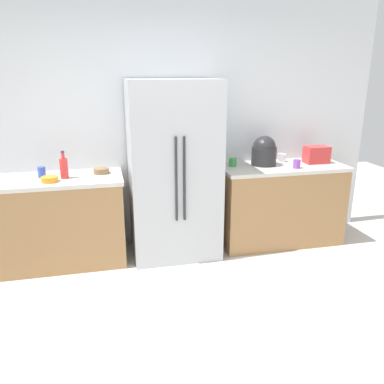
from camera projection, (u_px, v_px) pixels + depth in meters
The scene contains 14 objects.
ground_plane at pixel (202, 346), 2.84m from camera, with size 10.10×10.10×0.00m, color beige.
kitchen_back_panel at pixel (158, 108), 4.21m from camera, with size 5.05×0.10×3.07m, color silver.
counter_left at pixel (48, 222), 3.94m from camera, with size 1.52×0.63×0.91m.
counter_right at pixel (280, 204), 4.48m from camera, with size 1.41×0.63×0.91m.
refrigerator at pixel (174, 171), 4.05m from camera, with size 0.91×0.67×1.85m.
toaster at pixel (316, 155), 4.43m from camera, with size 0.26×0.17×0.19m, color red.
rice_cooker at pixel (264, 152), 4.32m from camera, with size 0.28×0.28×0.33m.
bottle_a at pixel (64, 168), 3.79m from camera, with size 0.08×0.08×0.27m.
cup_a at pixel (297, 164), 4.20m from camera, with size 0.08×0.08×0.09m, color purple.
cup_b at pixel (282, 158), 4.50m from camera, with size 0.09×0.09×0.10m, color white.
cup_c at pixel (42, 172), 3.83m from camera, with size 0.08×0.08×0.11m, color blue.
cup_d at pixel (233, 162), 4.29m from camera, with size 0.09×0.09×0.09m, color green.
bowl_a at pixel (101, 171), 3.99m from camera, with size 0.16×0.16×0.05m, color brown.
bowl_b at pixel (50, 179), 3.68m from camera, with size 0.16×0.16×0.05m, color orange.
Camera 1 is at (-0.60, -2.30, 1.92)m, focal length 36.43 mm.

